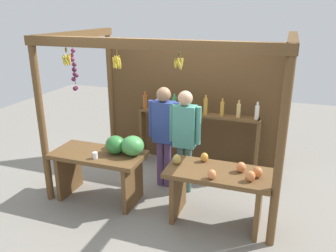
# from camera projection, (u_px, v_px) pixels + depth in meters

# --- Properties ---
(ground_plane) EXTENTS (12.00, 12.00, 0.00)m
(ground_plane) POSITION_uv_depth(u_px,v_px,m) (172.00, 184.00, 5.41)
(ground_plane) COLOR gray
(ground_plane) RESTS_ON ground
(market_stall) EXTENTS (3.25, 2.08, 2.34)m
(market_stall) POSITION_uv_depth(u_px,v_px,m) (181.00, 95.00, 5.38)
(market_stall) COLOR brown
(market_stall) RESTS_ON ground
(fruit_counter_left) EXTENTS (1.37, 0.64, 1.01)m
(fruit_counter_left) POSITION_uv_depth(u_px,v_px,m) (107.00, 159.00, 4.80)
(fruit_counter_left) COLOR brown
(fruit_counter_left) RESTS_ON ground
(fruit_counter_right) EXTENTS (1.32, 0.64, 0.86)m
(fruit_counter_right) POSITION_uv_depth(u_px,v_px,m) (218.00, 184.00, 4.30)
(fruit_counter_right) COLOR brown
(fruit_counter_right) RESTS_ON ground
(bottle_shelf_unit) EXTENTS (2.09, 0.22, 1.35)m
(bottle_shelf_unit) POSITION_uv_depth(u_px,v_px,m) (196.00, 124.00, 5.75)
(bottle_shelf_unit) COLOR brown
(bottle_shelf_unit) RESTS_ON ground
(vendor_man) EXTENTS (0.48, 0.22, 1.59)m
(vendor_man) POSITION_uv_depth(u_px,v_px,m) (164.00, 129.00, 5.10)
(vendor_man) COLOR #573C68
(vendor_man) RESTS_ON ground
(vendor_woman) EXTENTS (0.48, 0.21, 1.57)m
(vendor_woman) POSITION_uv_depth(u_px,v_px,m) (185.00, 133.00, 4.93)
(vendor_woman) COLOR #415E55
(vendor_woman) RESTS_ON ground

